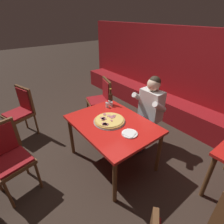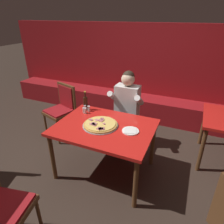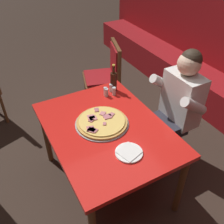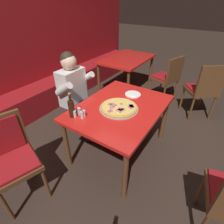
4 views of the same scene
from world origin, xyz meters
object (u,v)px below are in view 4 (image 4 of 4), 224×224
at_px(diner_seated_blue_shirt, 77,93).
at_px(dining_chair_far_left, 10,155).
at_px(shaker_black_pepper, 75,114).
at_px(shaker_red_pepper_flakes, 82,115).
at_px(pizza, 119,107).
at_px(shaker_parmesan, 79,111).
at_px(main_dining_table, 120,112).
at_px(dining_chair_by_booth, 204,88).
at_px(background_dining_table, 127,62).
at_px(shaker_oregano, 84,114).
at_px(plate_white_paper, 133,94).
at_px(dining_chair_near_left, 168,76).
at_px(beer_bottle, 71,108).

height_order(diner_seated_blue_shirt, dining_chair_far_left, diner_seated_blue_shirt).
height_order(shaker_black_pepper, shaker_red_pepper_flakes, same).
distance_m(pizza, shaker_parmesan, 0.47).
distance_m(main_dining_table, dining_chair_by_booth, 1.69).
distance_m(dining_chair_by_booth, background_dining_table, 1.67).
bearing_deg(shaker_black_pepper, main_dining_table, -33.01).
height_order(shaker_red_pepper_flakes, shaker_oregano, same).
height_order(shaker_black_pepper, shaker_oregano, same).
bearing_deg(plate_white_paper, dining_chair_by_booth, -32.73).
bearing_deg(dining_chair_far_left, dining_chair_near_left, -12.43).
bearing_deg(main_dining_table, diner_seated_blue_shirt, 88.59).
height_order(pizza, background_dining_table, pizza).
height_order(pizza, shaker_red_pepper_flakes, shaker_red_pepper_flakes).
bearing_deg(diner_seated_blue_shirt, dining_chair_far_left, -172.96).
height_order(plate_white_paper, diner_seated_blue_shirt, diner_seated_blue_shirt).
bearing_deg(plate_white_paper, diner_seated_blue_shirt, 114.76).
height_order(shaker_parmesan, background_dining_table, shaker_parmesan).
xyz_separation_m(beer_bottle, shaker_black_pepper, (0.01, -0.03, -0.07)).
bearing_deg(dining_chair_by_booth, plate_white_paper, 147.27).
distance_m(beer_bottle, dining_chair_near_left, 2.28).
xyz_separation_m(dining_chair_far_left, background_dining_table, (2.91, 0.32, 0.10)).
distance_m(pizza, dining_chair_far_left, 1.24).
bearing_deg(diner_seated_blue_shirt, shaker_red_pepper_flakes, -132.01).
bearing_deg(shaker_parmesan, shaker_black_pepper, 175.95).
bearing_deg(shaker_black_pepper, dining_chair_near_left, -8.92).
bearing_deg(dining_chair_by_booth, dining_chair_near_left, 70.97).
bearing_deg(dining_chair_near_left, shaker_oregano, 173.00).
bearing_deg(dining_chair_by_booth, background_dining_table, 80.62).
distance_m(shaker_black_pepper, background_dining_table, 2.34).
height_order(shaker_black_pepper, dining_chair_by_booth, dining_chair_by_booth).
height_order(diner_seated_blue_shirt, dining_chair_near_left, diner_seated_blue_shirt).
bearing_deg(shaker_black_pepper, shaker_red_pepper_flakes, -70.48).
relative_size(beer_bottle, background_dining_table, 0.23).
distance_m(main_dining_table, pizza, 0.11).
xyz_separation_m(shaker_red_pepper_flakes, background_dining_table, (2.23, 0.69, -0.12)).
bearing_deg(shaker_red_pepper_flakes, dining_chair_far_left, 151.76).
distance_m(pizza, dining_chair_near_left, 1.82).
xyz_separation_m(beer_bottle, dining_chair_by_booth, (1.99, -1.07, -0.27)).
bearing_deg(shaker_red_pepper_flakes, shaker_oregano, -3.64).
xyz_separation_m(shaker_parmesan, background_dining_table, (2.19, 0.61, -0.12)).
distance_m(diner_seated_blue_shirt, dining_chair_far_left, 1.16).
relative_size(beer_bottle, shaker_red_pepper_flakes, 3.40).
bearing_deg(background_dining_table, dining_chair_by_booth, -99.38).
height_order(pizza, shaker_oregano, shaker_oregano).
xyz_separation_m(beer_bottle, shaker_parmesan, (0.07, -0.04, -0.07)).
bearing_deg(dining_chair_near_left, shaker_red_pepper_flakes, 173.04).
height_order(main_dining_table, diner_seated_blue_shirt, diner_seated_blue_shirt).
bearing_deg(beer_bottle, diner_seated_blue_shirt, 38.75).
bearing_deg(shaker_parmesan, main_dining_table, -36.81).
bearing_deg(pizza, background_dining_table, 26.51).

